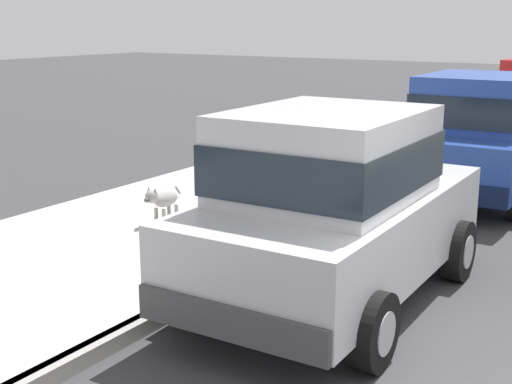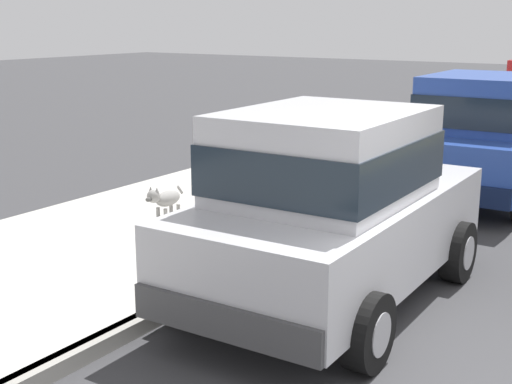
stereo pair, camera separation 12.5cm
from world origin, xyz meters
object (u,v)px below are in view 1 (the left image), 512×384
at_px(car_silver_hatchback, 333,205).
at_px(fire_hydrant, 361,166).
at_px(dog_grey, 163,199).
at_px(car_blue_hatchback, 480,134).

relative_size(car_silver_hatchback, fire_hydrant, 5.28).
xyz_separation_m(car_silver_hatchback, dog_grey, (-2.88, 0.93, -0.55)).
distance_m(car_blue_hatchback, dog_grey, 4.95).
relative_size(dog_grey, fire_hydrant, 1.04).
bearing_deg(dog_grey, car_silver_hatchback, -17.98).
xyz_separation_m(car_blue_hatchback, dog_grey, (-2.87, -4.00, -0.55)).
height_order(car_blue_hatchback, fire_hydrant, car_blue_hatchback).
distance_m(car_blue_hatchback, fire_hydrant, 1.85).
height_order(dog_grey, fire_hydrant, fire_hydrant).
bearing_deg(dog_grey, fire_hydrant, 66.29).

